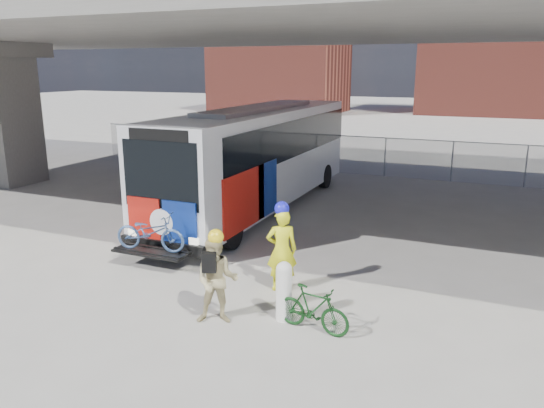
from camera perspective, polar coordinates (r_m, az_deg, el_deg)
The scene contains 9 objects.
ground at distance 14.83m, azimuth -1.46°, elevation -5.22°, with size 160.00×160.00×0.00m, color #9E9991.
bus at distance 19.00m, azimuth -1.43°, elevation 5.74°, with size 2.67×13.00×3.69m.
overpass at distance 17.73m, azimuth 4.15°, elevation 19.46°, with size 40.00×16.00×7.95m.
chainlink_fence at distance 25.60m, azimuth 9.92°, elevation 6.26°, with size 30.00×0.06×30.00m.
brick_buildings at distance 61.06m, azimuth 19.62°, elevation 14.09°, with size 54.00×22.00×12.00m.
bollard at distance 10.81m, azimuth 1.29°, elevation -9.12°, with size 0.33×0.33×1.25m.
cyclist_hivis at distance 12.09m, azimuth 1.05°, elevation -4.74°, with size 0.83×0.73×2.11m.
cyclist_tan at distance 10.66m, azimuth -5.96°, elevation -8.05°, with size 1.06×0.96×1.97m.
bike_parked at distance 10.49m, azimuth 4.42°, elevation -11.19°, with size 0.44×1.54×0.93m, color #123916.
Camera 1 is at (5.88, -12.66, 5.00)m, focal length 35.00 mm.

